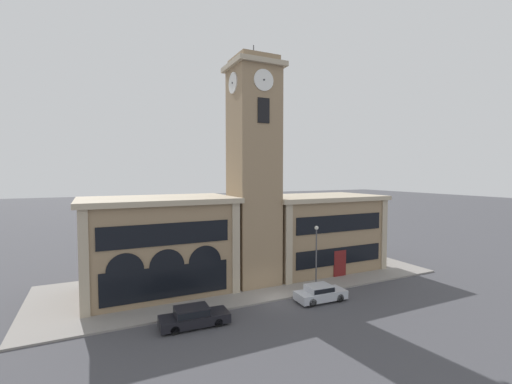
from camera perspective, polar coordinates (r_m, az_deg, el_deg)
name	(u,v)px	position (r m, az deg, el deg)	size (l,w,h in m)	color
ground_plane	(279,301)	(29.99, 3.91, -17.65)	(300.00, 300.00, 0.00)	#424247
sidewalk_kerb	(248,279)	(35.31, -1.32, -14.28)	(38.27, 12.66, 0.15)	gray
clock_tower	(254,172)	(32.51, -0.40, 3.31)	(4.78, 4.78, 22.57)	#937A5B
town_hall_left_wing	(159,244)	(32.24, -15.94, -8.37)	(13.26, 8.37, 8.49)	#937A5B
town_hall_right_wing	(318,232)	(39.05, 10.23, -6.52)	(13.50, 8.37, 8.19)	#937A5B
parked_car_near	(193,316)	(25.66, -10.39, -19.67)	(4.87, 2.02, 1.37)	black
parked_car_mid	(320,293)	(30.09, 10.64, -16.17)	(4.33, 2.00, 1.36)	#B2B7C1
street_lamp	(316,248)	(31.51, 10.02, -9.17)	(0.36, 0.36, 5.79)	#4C4C51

